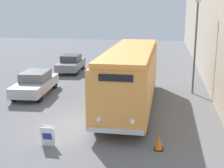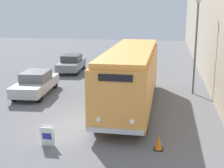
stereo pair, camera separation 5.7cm
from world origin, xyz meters
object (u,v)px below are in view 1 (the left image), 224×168
object	(u,v)px
parked_car_mid	(71,63)
traffic_cone	(159,143)
sign_board	(48,136)
parked_car_near	(35,83)
vintage_bus	(131,74)
streetlamp	(196,32)

from	to	relation	value
parked_car_mid	traffic_cone	xyz separation A→B (m)	(7.94, -14.06, -0.45)
parked_car_mid	sign_board	bearing A→B (deg)	-80.06
parked_car_near	parked_car_mid	xyz separation A→B (m)	(0.07, 7.32, -0.00)
vintage_bus	parked_car_near	size ratio (longest dim) A/B	2.18
vintage_bus	parked_car_mid	distance (m)	10.79
traffic_cone	sign_board	bearing A→B (deg)	-174.88
streetlamp	traffic_cone	distance (m)	9.64
sign_board	parked_car_mid	xyz separation A→B (m)	(-3.53, 14.45, 0.35)
streetlamp	traffic_cone	xyz separation A→B (m)	(-1.90, -8.71, -3.66)
vintage_bus	parked_car_near	bearing A→B (deg)	167.06
streetlamp	parked_car_near	bearing A→B (deg)	-168.78
traffic_cone	parked_car_near	bearing A→B (deg)	139.93
parked_car_near	traffic_cone	xyz separation A→B (m)	(8.01, -6.74, -0.45)
streetlamp	traffic_cone	world-z (taller)	streetlamp
sign_board	parked_car_near	bearing A→B (deg)	116.79
parked_car_mid	traffic_cone	size ratio (longest dim) A/B	7.18
streetlamp	parked_car_mid	bearing A→B (deg)	151.47
parked_car_near	parked_car_mid	bearing A→B (deg)	84.95
sign_board	parked_car_mid	size ratio (longest dim) A/B	0.19
vintage_bus	parked_car_near	xyz separation A→B (m)	(-6.27, 1.44, -1.11)
vintage_bus	parked_car_near	world-z (taller)	vintage_bus
sign_board	parked_car_near	xyz separation A→B (m)	(-3.60, 7.14, 0.35)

